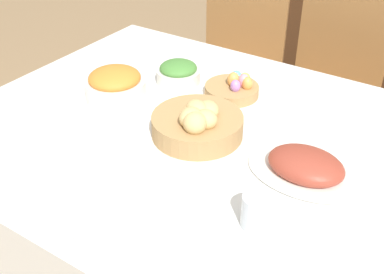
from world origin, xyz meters
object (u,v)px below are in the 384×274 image
drinking_cup (258,211)px  butter_dish (101,143)px  carrot_bowl (115,85)px  chair_far_center (325,86)px  dinner_plate (126,216)px  chair_far_left (235,62)px  green_salad_bowl (178,73)px  egg_basket (234,88)px  spoon (192,249)px  knife (181,244)px  bread_basket (197,123)px  fork (78,193)px  sideboard (360,31)px  ham_platter (306,167)px

drinking_cup → butter_dish: drinking_cup is taller
carrot_bowl → chair_far_center: bearing=64.7°
chair_far_center → dinner_plate: bearing=-86.3°
chair_far_left → green_salad_bowl: size_ratio=6.42×
egg_basket → butter_dish: size_ratio=1.51×
carrot_bowl → spoon: (0.59, -0.43, -0.05)m
chair_far_left → knife: chair_far_left is taller
bread_basket → fork: bearing=-105.8°
chair_far_left → sideboard: (0.34, 0.99, -0.09)m
spoon → drinking_cup: drinking_cup is taller
sideboard → spoon: bearing=-83.1°
ham_platter → bread_basket: bearing=-179.4°
ham_platter → egg_basket: bearing=143.1°
sideboard → carrot_bowl: sideboard is taller
sideboard → fork: 2.36m
chair_far_center → butter_dish: (-0.28, -1.16, 0.25)m
dinner_plate → knife: (0.16, 0.00, -0.00)m
sideboard → knife: sideboard is taller
chair_far_left → fork: size_ratio=6.14×
green_salad_bowl → fork: green_salad_bowl is taller
bread_basket → knife: size_ratio=1.67×
carrot_bowl → knife: bearing=-37.7°
ham_platter → green_salad_bowl: size_ratio=2.04×
chair_far_center → sideboard: bearing=102.2°
chair_far_left → drinking_cup: (0.71, -1.19, 0.27)m
dinner_plate → spoon: dinner_plate is taller
chair_far_center → drinking_cup: bearing=-73.7°
chair_far_left → sideboard: size_ratio=0.78×
sideboard → butter_dish: (-0.15, -2.15, 0.33)m
carrot_bowl → drinking_cup: (0.67, -0.28, -0.01)m
green_salad_bowl → knife: 0.78m
sideboard → ham_platter: sideboard is taller
ham_platter → knife: (-0.13, -0.39, -0.02)m
sideboard → egg_basket: sideboard is taller
green_salad_bowl → egg_basket: bearing=7.9°
bread_basket → knife: (0.20, -0.39, -0.04)m
chair_far_center → knife: bearing=-79.6°
carrot_bowl → knife: size_ratio=1.25×
fork → spoon: 0.34m
fork → knife: bearing=-2.9°
chair_far_center → bread_basket: chair_far_center is taller
dinner_plate → spoon: 0.19m
ham_platter → fork: (-0.45, -0.39, -0.02)m
sideboard → ham_platter: (0.39, -1.95, 0.34)m
fork → bread_basket: bearing=71.3°
chair_far_left → drinking_cup: chair_far_left is taller
bread_basket → dinner_plate: (0.05, -0.39, -0.04)m
egg_basket → knife: 0.71m
knife → butter_dish: size_ratio=1.34×
bread_basket → green_salad_bowl: bearing=133.8°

